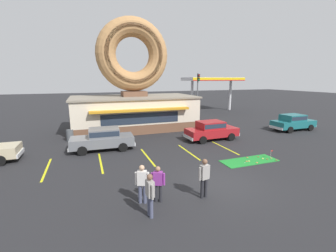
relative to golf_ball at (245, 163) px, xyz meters
name	(u,v)px	position (x,y,z in m)	size (l,w,h in m)	color
ground_plane	(223,183)	(-2.74, -1.79, -0.05)	(160.00, 160.00, 0.00)	#232326
donut_shop_building	(134,92)	(-4.25, 12.16, 3.69)	(12.30, 6.75, 10.96)	brown
putting_mat	(249,161)	(0.54, 0.25, -0.04)	(3.67, 1.32, 0.03)	#1E842D
mini_donut_near_left	(271,158)	(2.13, 0.07, 0.00)	(0.13, 0.13, 0.04)	#A5724C
mini_donut_near_right	(267,159)	(1.78, 0.04, 0.00)	(0.13, 0.13, 0.04)	brown
mini_donut_mid_left	(263,159)	(1.57, 0.21, 0.00)	(0.13, 0.13, 0.04)	#E5C666
mini_donut_mid_centre	(247,161)	(0.26, 0.17, 0.00)	(0.13, 0.13, 0.04)	#D17F47
mini_donut_mid_right	(258,157)	(1.53, 0.57, 0.00)	(0.13, 0.13, 0.04)	brown
mini_donut_far_left	(249,161)	(0.43, 0.15, 0.00)	(0.13, 0.13, 0.04)	#E5C666
mini_donut_far_centre	(277,160)	(2.20, -0.30, 0.00)	(0.13, 0.13, 0.04)	brown
mini_donut_far_right	(247,157)	(0.77, 0.72, 0.00)	(0.13, 0.13, 0.04)	#D17F47
mini_donut_extra	(257,163)	(0.71, -0.24, 0.00)	(0.13, 0.13, 0.04)	#D17F47
golf_ball	(245,163)	(0.00, 0.00, 0.00)	(0.04, 0.04, 0.04)	white
putting_flag_pin	(271,152)	(2.17, 0.13, 0.39)	(0.13, 0.01, 0.55)	silver
car_red	(211,130)	(0.91, 5.55, 0.82)	(4.60, 2.07, 1.60)	maroon
car_grey	(103,138)	(-7.92, 5.83, 0.82)	(4.62, 2.11, 1.60)	slate
car_teal	(293,122)	(10.52, 5.88, 0.82)	(4.57, 2.01, 1.60)	#196066
pedestrian_blue_sweater_man	(150,193)	(-6.92, -3.21, 0.90)	(0.27, 0.59, 1.71)	#474C66
pedestrian_hooded_kid	(158,182)	(-6.32, -2.31, 0.82)	(0.54, 0.38, 1.58)	#232328
pedestrian_leather_jacket_man	(204,176)	(-4.35, -2.67, 0.94)	(0.59, 0.31, 1.77)	#232328
pedestrian_clipboard_woman	(142,182)	(-6.97, -2.20, 0.88)	(0.56, 0.37, 1.68)	#474C66
trash_bin	(70,135)	(-10.35, 9.23, 0.45)	(0.57, 0.57, 0.97)	#51565B
traffic_light_pole	(198,90)	(5.00, 15.99, 3.66)	(0.28, 0.47, 5.80)	#595B60
gas_station_canopy	(212,80)	(10.14, 20.97, 4.81)	(9.00, 4.46, 5.30)	silver
parking_stripe_far_left	(47,169)	(-11.31, 3.21, -0.05)	(0.12, 3.60, 0.01)	yellow
parking_stripe_left	(101,163)	(-8.31, 3.21, -0.05)	(0.12, 3.60, 0.01)	yellow
parking_stripe_mid_left	(148,157)	(-5.31, 3.21, -0.05)	(0.12, 3.60, 0.01)	yellow
parking_stripe_centre	(188,152)	(-2.31, 3.21, -0.05)	(0.12, 3.60, 0.01)	yellow
parking_stripe_mid_right	(224,148)	(0.69, 3.21, -0.05)	(0.12, 3.60, 0.01)	yellow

